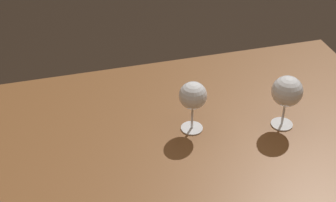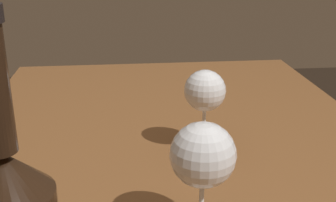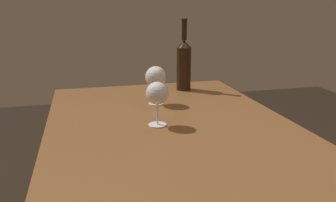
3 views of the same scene
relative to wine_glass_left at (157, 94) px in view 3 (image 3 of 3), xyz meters
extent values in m
cube|color=brown|center=(0.00, 0.05, -0.14)|extent=(1.30, 0.90, 0.04)
cylinder|color=brown|center=(-0.58, -0.33, -0.51)|extent=(0.06, 0.06, 0.70)
cylinder|color=brown|center=(-0.58, 0.43, -0.51)|extent=(0.06, 0.06, 0.70)
cylinder|color=white|center=(0.00, 0.00, -0.12)|extent=(0.07, 0.07, 0.00)
cylinder|color=white|center=(0.00, 0.00, -0.07)|extent=(0.01, 0.01, 0.08)
sphere|color=white|center=(0.00, 0.00, 0.00)|extent=(0.08, 0.08, 0.08)
cylinder|color=beige|center=(0.00, 0.00, 0.00)|extent=(0.06, 0.06, 0.03)
cylinder|color=white|center=(-0.26, 0.06, -0.12)|extent=(0.07, 0.07, 0.00)
cylinder|color=white|center=(-0.26, 0.06, -0.07)|extent=(0.01, 0.01, 0.08)
sphere|color=white|center=(-0.26, 0.06, 0.01)|extent=(0.09, 0.09, 0.09)
cylinder|color=beige|center=(-0.26, 0.06, 0.00)|extent=(0.07, 0.07, 0.03)
cylinder|color=black|center=(-0.49, 0.25, -0.01)|extent=(0.07, 0.07, 0.22)
cone|color=black|center=(-0.49, 0.25, 0.12)|extent=(0.07, 0.07, 0.03)
cylinder|color=black|center=(-0.49, 0.25, 0.18)|extent=(0.03, 0.03, 0.09)
cylinder|color=black|center=(-0.49, 0.25, 0.23)|extent=(0.03, 0.03, 0.01)
camera|label=1|loc=(0.39, 1.13, 0.84)|focal=54.40mm
camera|label=2|loc=(-0.78, 0.15, 0.28)|focal=46.30mm
camera|label=3|loc=(1.15, -0.25, 0.31)|focal=36.45mm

